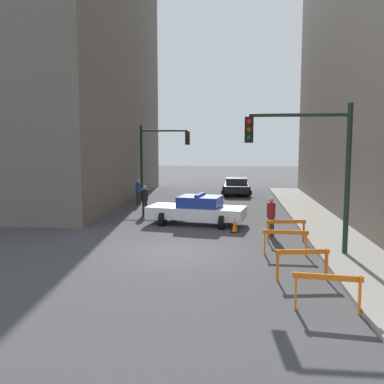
# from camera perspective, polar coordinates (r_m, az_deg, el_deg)

# --- Properties ---
(ground_plane) EXTENTS (120.00, 120.00, 0.00)m
(ground_plane) POSITION_cam_1_polar(r_m,az_deg,el_deg) (15.64, -1.91, -8.14)
(ground_plane) COLOR #424244
(sidewalk_right) EXTENTS (2.40, 44.00, 0.12)m
(sidewalk_right) POSITION_cam_1_polar(r_m,az_deg,el_deg) (16.04, 20.84, -7.97)
(sidewalk_right) COLOR gray
(sidewalk_right) RESTS_ON ground_plane
(building_corner_left) EXTENTS (14.00, 20.00, 24.25)m
(building_corner_left) POSITION_cam_1_polar(r_m,az_deg,el_deg) (33.22, -20.80, 20.35)
(building_corner_left) COLOR #6B6056
(building_corner_left) RESTS_ON ground_plane
(traffic_light_near) EXTENTS (3.64, 0.35, 5.20)m
(traffic_light_near) POSITION_cam_1_polar(r_m,az_deg,el_deg) (15.38, 15.91, 4.69)
(traffic_light_near) COLOR black
(traffic_light_near) RESTS_ON sidewalk_right
(traffic_light_far) EXTENTS (3.44, 0.35, 5.20)m
(traffic_light_far) POSITION_cam_1_polar(r_m,az_deg,el_deg) (29.53, -4.69, 5.42)
(traffic_light_far) COLOR black
(traffic_light_far) RESTS_ON ground_plane
(police_car) EXTENTS (4.96, 2.89, 1.52)m
(police_car) POSITION_cam_1_polar(r_m,az_deg,el_deg) (20.89, 0.70, -2.38)
(police_car) COLOR white
(police_car) RESTS_ON ground_plane
(parked_car_near) EXTENTS (2.28, 4.30, 1.31)m
(parked_car_near) POSITION_cam_1_polar(r_m,az_deg,el_deg) (33.11, 5.95, 0.80)
(parked_car_near) COLOR black
(parked_car_near) RESTS_ON ground_plane
(pedestrian_crossing) EXTENTS (0.50, 0.50, 1.66)m
(pedestrian_crossing) POSITION_cam_1_polar(r_m,az_deg,el_deg) (23.55, -6.33, -1.07)
(pedestrian_crossing) COLOR black
(pedestrian_crossing) RESTS_ON ground_plane
(pedestrian_corner) EXTENTS (0.51, 0.51, 1.66)m
(pedestrian_corner) POSITION_cam_1_polar(r_m,az_deg,el_deg) (27.65, -7.15, 0.05)
(pedestrian_corner) COLOR #382D23
(pedestrian_corner) RESTS_ON ground_plane
(pedestrian_sidewalk) EXTENTS (0.40, 0.40, 1.66)m
(pedestrian_sidewalk) POSITION_cam_1_polar(r_m,az_deg,el_deg) (18.57, 10.50, -3.18)
(pedestrian_sidewalk) COLOR #382D23
(pedestrian_sidewalk) RESTS_ON ground_plane
(barrier_front) EXTENTS (1.59, 0.34, 0.90)m
(barrier_front) POSITION_cam_1_polar(r_m,az_deg,el_deg) (10.76, 17.61, -11.87)
(barrier_front) COLOR orange
(barrier_front) RESTS_ON ground_plane
(barrier_mid) EXTENTS (1.59, 0.39, 0.90)m
(barrier_mid) POSITION_cam_1_polar(r_m,az_deg,el_deg) (12.94, 14.47, -8.64)
(barrier_mid) COLOR orange
(barrier_mid) RESTS_ON ground_plane
(barrier_back) EXTENTS (1.60, 0.21, 0.90)m
(barrier_back) POSITION_cam_1_polar(r_m,az_deg,el_deg) (15.56, 12.35, -6.02)
(barrier_back) COLOR orange
(barrier_back) RESTS_ON ground_plane
(barrier_corner) EXTENTS (1.59, 0.38, 0.90)m
(barrier_corner) POSITION_cam_1_polar(r_m,az_deg,el_deg) (17.60, 12.44, -4.57)
(barrier_corner) COLOR orange
(barrier_corner) RESTS_ON ground_plane
(traffic_cone) EXTENTS (0.36, 0.36, 0.66)m
(traffic_cone) POSITION_cam_1_polar(r_m,az_deg,el_deg) (19.22, 5.74, -4.42)
(traffic_cone) COLOR black
(traffic_cone) RESTS_ON ground_plane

